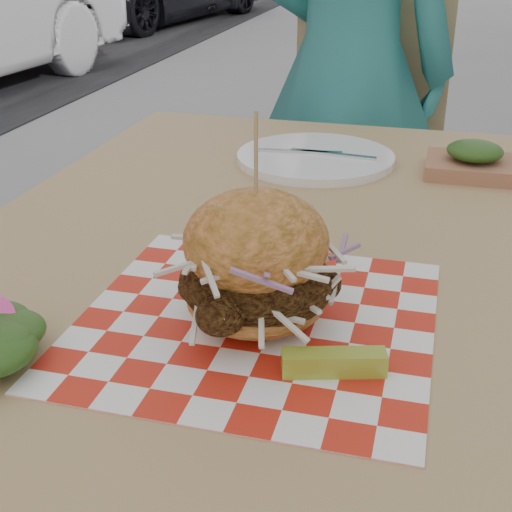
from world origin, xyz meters
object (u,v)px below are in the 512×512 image
Objects in this scene: sandwich at (256,267)px; diner at (347,69)px; patio_chair at (362,149)px; patio_table at (267,292)px.

diner is at bearing 94.11° from sandwich.
diner reaches higher than sandwich.
patio_table is at bearing -90.80° from patio_chair.
patio_chair is (0.05, 0.02, -0.22)m from diner.
sandwich is (0.04, -0.21, 0.14)m from patio_table.
sandwich is at bearing -79.13° from patio_table.
patio_chair is 1.33m from sandwich.
patio_chair is (-0.00, 1.09, -0.12)m from patio_table.
sandwich is at bearing -89.07° from patio_chair.
sandwich is at bearing 98.51° from diner.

